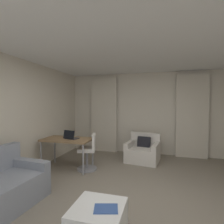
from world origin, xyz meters
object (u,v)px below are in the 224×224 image
object	(u,v)px
armchair	(143,152)
coffee_table	(98,221)
desk	(67,141)
desk_chair	(89,154)
laptop	(71,137)
magazine_open	(106,209)

from	to	relation	value
armchair	coffee_table	distance (m)	2.98
armchair	desk	xyz separation A→B (m)	(-1.76, -1.07, 0.42)
desk	desk_chair	size ratio (longest dim) A/B	1.37
laptop	coffee_table	distance (m)	2.43
armchair	magazine_open	distance (m)	3.00
desk_chair	laptop	xyz separation A→B (m)	(-0.44, -0.06, 0.40)
laptop	coffee_table	world-z (taller)	laptop
armchair	desk	distance (m)	2.11
desk	magazine_open	distance (m)	2.52
desk	coffee_table	size ratio (longest dim) A/B	1.93
armchair	laptop	bearing A→B (deg)	-147.33
desk_chair	laptop	size ratio (longest dim) A/B	2.42
desk	magazine_open	xyz separation A→B (m)	(1.60, -1.92, -0.31)
desk	coffee_table	xyz separation A→B (m)	(1.49, -1.89, -0.50)
armchair	desk_chair	bearing A→B (deg)	-140.50
desk_chair	coffee_table	bearing A→B (deg)	-63.98
coffee_table	desk	bearing A→B (deg)	128.23
desk	desk_chair	world-z (taller)	desk_chair
armchair	magazine_open	world-z (taller)	armchair
armchair	desk	world-z (taller)	armchair
coffee_table	magazine_open	bearing A→B (deg)	-13.44
armchair	coffee_table	xyz separation A→B (m)	(-0.27, -2.96, -0.08)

